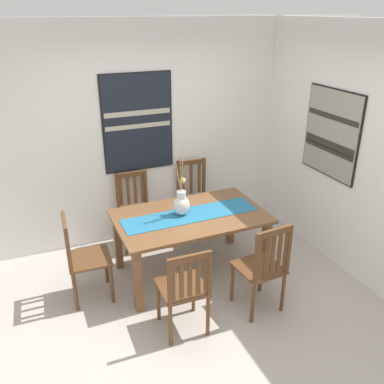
% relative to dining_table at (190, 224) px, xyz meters
% --- Properties ---
extents(ground_plane, '(6.40, 6.40, 0.03)m').
position_rel_dining_table_xyz_m(ground_plane, '(-0.15, -0.72, -0.64)').
color(ground_plane, '#B2A89E').
extents(wall_back, '(6.40, 0.12, 2.70)m').
position_rel_dining_table_xyz_m(wall_back, '(-0.15, 1.14, 0.73)').
color(wall_back, silver).
rests_on(wall_back, ground_plane).
extents(wall_side, '(0.12, 6.40, 2.70)m').
position_rel_dining_table_xyz_m(wall_side, '(1.71, -0.72, 0.73)').
color(wall_side, silver).
rests_on(wall_side, ground_plane).
extents(dining_table, '(1.62, 0.97, 0.73)m').
position_rel_dining_table_xyz_m(dining_table, '(0.00, 0.00, 0.00)').
color(dining_table, brown).
rests_on(dining_table, ground_plane).
extents(table_runner, '(1.49, 0.36, 0.01)m').
position_rel_dining_table_xyz_m(table_runner, '(0.00, -0.00, 0.11)').
color(table_runner, '#236B93').
rests_on(table_runner, dining_table).
extents(centerpiece_vase, '(0.19, 0.23, 0.73)m').
position_rel_dining_table_xyz_m(centerpiece_vase, '(-0.08, 0.05, 0.24)').
color(centerpiece_vase, silver).
rests_on(centerpiece_vase, dining_table).
extents(chair_0, '(0.43, 0.43, 0.92)m').
position_rel_dining_table_xyz_m(chair_0, '(-0.42, -0.87, -0.13)').
color(chair_0, brown).
rests_on(chair_0, ground_plane).
extents(chair_1, '(0.45, 0.45, 0.98)m').
position_rel_dining_table_xyz_m(chair_1, '(0.42, 0.86, -0.12)').
color(chair_1, brown).
rests_on(chair_1, ground_plane).
extents(chair_2, '(0.44, 0.44, 0.93)m').
position_rel_dining_table_xyz_m(chair_2, '(-0.39, 0.86, -0.13)').
color(chair_2, brown).
rests_on(chair_2, ground_plane).
extents(chair_3, '(0.44, 0.44, 0.94)m').
position_rel_dining_table_xyz_m(chair_3, '(-1.17, 0.00, -0.13)').
color(chair_3, brown).
rests_on(chair_3, ground_plane).
extents(chair_4, '(0.45, 0.45, 0.98)m').
position_rel_dining_table_xyz_m(chair_4, '(0.39, -0.88, -0.11)').
color(chair_4, brown).
rests_on(chair_4, ground_plane).
extents(painting_on_back_wall, '(0.87, 0.05, 1.19)m').
position_rel_dining_table_xyz_m(painting_on_back_wall, '(-0.23, 1.08, 0.89)').
color(painting_on_back_wall, black).
extents(painting_on_side_wall, '(0.05, 0.85, 0.99)m').
position_rel_dining_table_xyz_m(painting_on_side_wall, '(1.65, -0.17, 0.88)').
color(painting_on_side_wall, black).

